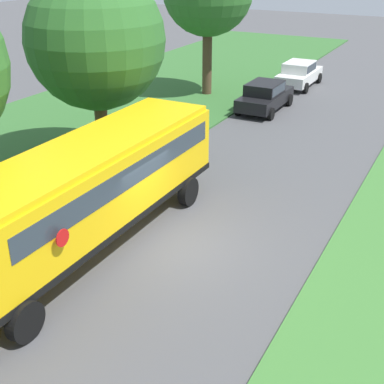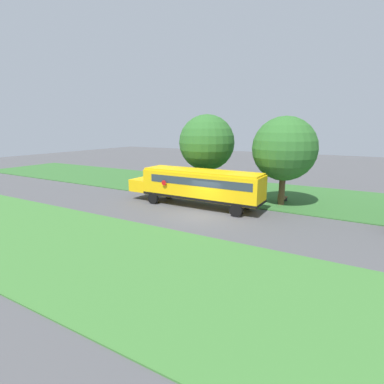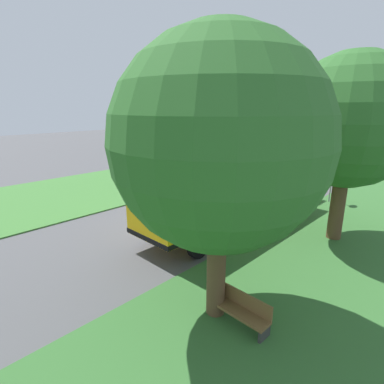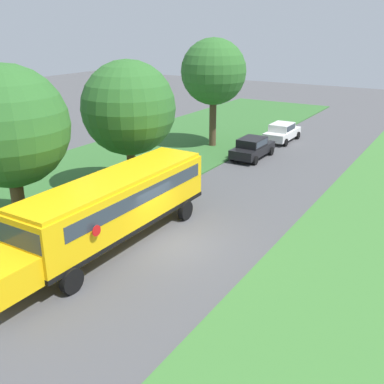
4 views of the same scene
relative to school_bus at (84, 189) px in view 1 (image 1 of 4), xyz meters
The scene contains 6 objects.
ground_plane 3.29m from the school_bus, 30.81° to the left, with size 120.00×120.00×0.00m, color #4C4C4F.
school_bus is the anchor object (origin of this frame).
car_black_nearest 16.09m from the school_bus, 91.83° to the left, with size 2.02×4.40×1.56m.
car_white_middle 22.15m from the school_bus, 91.33° to the left, with size 2.02×4.40×1.56m.
oak_tree_roadside_mid 7.81m from the school_bus, 124.10° to the left, with size 5.40×5.40×7.63m.
park_bench 7.75m from the school_bus, 128.45° to the left, with size 1.61×0.54×0.92m.
Camera 1 is at (6.83, -12.13, 8.27)m, focal length 50.00 mm.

